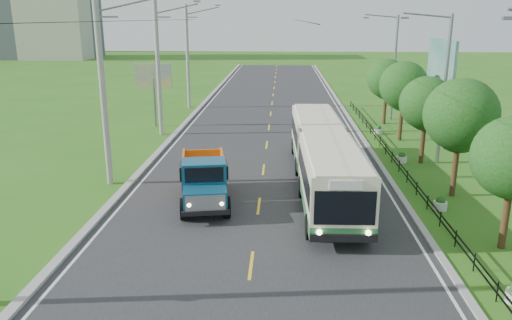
# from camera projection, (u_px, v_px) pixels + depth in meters

# --- Properties ---
(ground) EXTENTS (240.00, 240.00, 0.00)m
(ground) POSITION_uv_depth(u_px,v_px,m) (251.00, 266.00, 18.31)
(ground) COLOR #2A6718
(ground) RESTS_ON ground
(road) EXTENTS (14.00, 120.00, 0.02)m
(road) POSITION_uv_depth(u_px,v_px,m) (268.00, 138.00, 37.51)
(road) COLOR #28282B
(road) RESTS_ON ground
(curb_left) EXTENTS (0.40, 120.00, 0.15)m
(curb_left) POSITION_uv_depth(u_px,v_px,m) (173.00, 136.00, 37.86)
(curb_left) COLOR #9E9E99
(curb_left) RESTS_ON ground
(curb_right) EXTENTS (0.30, 120.00, 0.10)m
(curb_right) POSITION_uv_depth(u_px,v_px,m) (363.00, 139.00, 37.14)
(curb_right) COLOR #9E9E99
(curb_right) RESTS_ON ground
(edge_line_left) EXTENTS (0.12, 120.00, 0.00)m
(edge_line_left) POSITION_uv_depth(u_px,v_px,m) (180.00, 137.00, 37.84)
(edge_line_left) COLOR silver
(edge_line_left) RESTS_ON road
(edge_line_right) EXTENTS (0.12, 120.00, 0.00)m
(edge_line_right) POSITION_uv_depth(u_px,v_px,m) (357.00, 139.00, 37.17)
(edge_line_right) COLOR silver
(edge_line_right) RESTS_ON road
(centre_dash) EXTENTS (0.12, 2.20, 0.00)m
(centre_dash) POSITION_uv_depth(u_px,v_px,m) (251.00, 265.00, 18.31)
(centre_dash) COLOR yellow
(centre_dash) RESTS_ON road
(railing_right) EXTENTS (0.04, 40.00, 0.60)m
(railing_right) POSITION_uv_depth(u_px,v_px,m) (392.00, 158.00, 31.27)
(railing_right) COLOR black
(railing_right) RESTS_ON ground
(pole_near) EXTENTS (3.51, 0.32, 10.00)m
(pole_near) POSITION_uv_depth(u_px,v_px,m) (103.00, 91.00, 25.97)
(pole_near) COLOR gray
(pole_near) RESTS_ON ground
(pole_mid) EXTENTS (3.51, 0.32, 10.00)m
(pole_mid) POSITION_uv_depth(u_px,v_px,m) (159.00, 68.00, 37.49)
(pole_mid) COLOR gray
(pole_mid) RESTS_ON ground
(pole_far) EXTENTS (3.51, 0.32, 10.00)m
(pole_far) POSITION_uv_depth(u_px,v_px,m) (188.00, 56.00, 49.01)
(pole_far) COLOR gray
(pole_far) RESTS_ON ground
(tree_third) EXTENTS (3.60, 3.62, 6.00)m
(tree_third) POSITION_uv_depth(u_px,v_px,m) (461.00, 118.00, 24.54)
(tree_third) COLOR #382314
(tree_third) RESTS_ON ground
(tree_fourth) EXTENTS (3.24, 3.31, 5.40)m
(tree_fourth) POSITION_uv_depth(u_px,v_px,m) (426.00, 106.00, 30.41)
(tree_fourth) COLOR #382314
(tree_fourth) RESTS_ON ground
(tree_fifth) EXTENTS (3.48, 3.52, 5.80)m
(tree_fifth) POSITION_uv_depth(u_px,v_px,m) (404.00, 88.00, 36.09)
(tree_fifth) COLOR #382314
(tree_fifth) RESTS_ON ground
(tree_back) EXTENTS (3.30, 3.36, 5.50)m
(tree_back) POSITION_uv_depth(u_px,v_px,m) (387.00, 81.00, 41.91)
(tree_back) COLOR #382314
(tree_back) RESTS_ON ground
(streetlight_mid) EXTENTS (3.02, 0.20, 9.07)m
(streetlight_mid) POSITION_uv_depth(u_px,v_px,m) (442.00, 85.00, 29.87)
(streetlight_mid) COLOR slate
(streetlight_mid) RESTS_ON ground
(streetlight_far) EXTENTS (3.02, 0.20, 9.07)m
(streetlight_far) POSITION_uv_depth(u_px,v_px,m) (393.00, 64.00, 43.31)
(streetlight_far) COLOR slate
(streetlight_far) RESTS_ON ground
(planter_near) EXTENTS (0.64, 0.64, 0.67)m
(planter_near) POSITION_uv_depth(u_px,v_px,m) (440.00, 204.00, 23.56)
(planter_near) COLOR silver
(planter_near) RESTS_ON ground
(planter_mid) EXTENTS (0.64, 0.64, 0.67)m
(planter_mid) POSITION_uv_depth(u_px,v_px,m) (402.00, 158.00, 31.24)
(planter_mid) COLOR silver
(planter_mid) RESTS_ON ground
(planter_far) EXTENTS (0.64, 0.64, 0.67)m
(planter_far) POSITION_uv_depth(u_px,v_px,m) (378.00, 130.00, 38.92)
(planter_far) COLOR silver
(planter_far) RESTS_ON ground
(billboard_left) EXTENTS (3.00, 0.20, 5.20)m
(billboard_left) POSITION_uv_depth(u_px,v_px,m) (153.00, 80.00, 40.77)
(billboard_left) COLOR slate
(billboard_left) RESTS_ON ground
(billboard_right) EXTENTS (0.24, 6.00, 7.30)m
(billboard_right) POSITION_uv_depth(u_px,v_px,m) (441.00, 68.00, 35.43)
(billboard_right) COLOR slate
(billboard_right) RESTS_ON ground
(bus) EXTENTS (3.02, 16.04, 3.08)m
(bus) POSITION_uv_depth(u_px,v_px,m) (323.00, 154.00, 26.28)
(bus) COLOR #2E743C
(bus) RESTS_ON ground
(dump_truck) EXTENTS (3.07, 5.94, 2.38)m
(dump_truck) POSITION_uv_depth(u_px,v_px,m) (204.00, 177.00, 24.12)
(dump_truck) COLOR navy
(dump_truck) RESTS_ON ground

